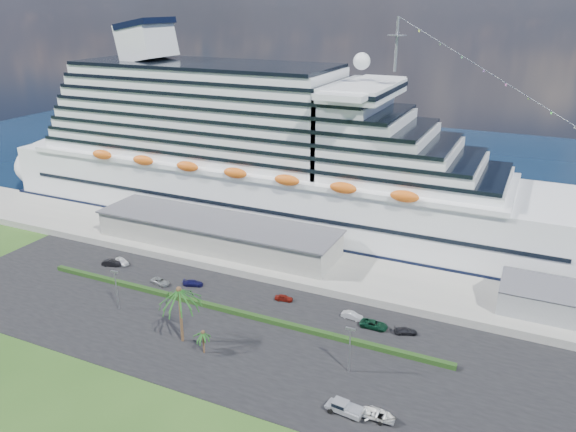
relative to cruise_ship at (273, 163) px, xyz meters
The scene contains 22 objects.
ground 69.56m from the cruise_ship, 71.40° to the right, with size 420.00×420.00×0.00m, color #264818.
asphalt_lot 59.58m from the cruise_ship, 67.89° to the right, with size 140.00×38.00×0.12m, color black.
wharf 35.90m from the cruise_ship, 48.10° to the right, with size 240.00×20.00×1.80m, color gray.
water 71.40m from the cruise_ship, 71.93° to the left, with size 420.00×160.00×0.02m, color black.
cruise_ship is the anchor object (origin of this frame).
terminal_building 26.92m from the cruise_ship, 98.22° to the right, with size 61.00×15.00×6.30m.
port_shed 78.32m from the cruise_ship, 18.08° to the right, with size 24.00×12.31×7.37m.
hedge 52.41m from the cruise_ship, 74.26° to the right, with size 88.00×1.10×0.90m, color black.
lamp_post_left 57.50m from the cruise_ship, 96.59° to the right, with size 1.60×0.35×8.27m.
lamp_post_right 70.64m from the cruise_ship, 53.44° to the right, with size 1.60×0.35×8.27m.
palm_tall 61.56m from the cruise_ship, 79.12° to the right, with size 8.82×8.82×11.13m.
palm_short 65.13m from the cruise_ship, 74.52° to the right, with size 3.53×3.53×4.56m.
parked_car_0 46.94m from the cruise_ship, 116.08° to the right, with size 1.70×4.23×1.44m, color white.
parked_car_1 49.07m from the cruise_ship, 116.87° to the right, with size 1.54×4.42×1.46m, color black.
parked_car_2 47.23m from the cruise_ship, 96.83° to the right, with size 2.07×4.49×1.25m, color gray.
parked_car_3 44.66m from the cruise_ship, 88.00° to the right, with size 1.74×4.29×1.24m, color #16154A.
parked_car_4 47.73m from the cruise_ship, 60.93° to the right, with size 1.48×3.68×1.25m, color maroon.
parked_car_5 56.67m from the cruise_ship, 47.58° to the right, with size 1.44×4.14×1.36m, color #B4B5BC.
parked_car_6 60.71m from the cruise_ship, 45.04° to the right, with size 2.40×5.20×1.45m, color #0C311F.
parked_car_7 64.56m from the cruise_ship, 40.95° to the right, with size 1.70×4.19×1.21m, color black.
pickup_truck 80.79m from the cruise_ship, 56.13° to the right, with size 5.67×2.56×1.94m.
boat_trailer 83.22m from the cruise_ship, 52.87° to the right, with size 5.70×3.70×1.64m.
Camera 1 is at (43.41, -66.04, 56.90)m, focal length 35.00 mm.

